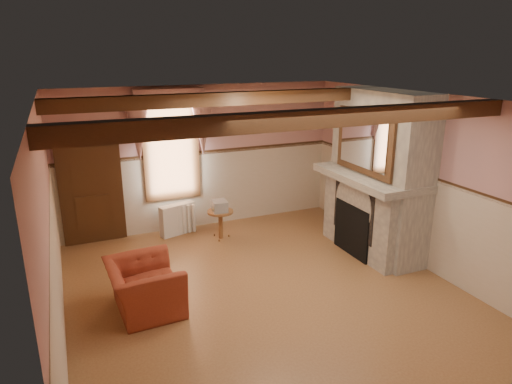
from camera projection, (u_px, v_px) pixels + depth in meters
name	position (u px, v px, depth m)	size (l,w,h in m)	color
floor	(264.00, 291.00, 6.73)	(5.50, 6.00, 0.01)	brown
ceiling	(265.00, 99.00, 5.91)	(5.50, 6.00, 0.01)	silver
wall_back	(201.00, 157.00, 8.95)	(5.50, 0.02, 2.80)	tan
wall_front	(418.00, 309.00, 3.69)	(5.50, 0.02, 2.80)	tan
wall_left	(49.00, 231.00, 5.27)	(0.02, 6.00, 2.80)	tan
wall_right	(419.00, 180.00, 7.37)	(0.02, 6.00, 2.80)	tan
wainscot	(265.00, 245.00, 6.51)	(5.50, 6.00, 1.50)	beige
chair_rail	(265.00, 195.00, 6.29)	(5.50, 6.00, 0.08)	black
firebox	(355.00, 229.00, 7.89)	(0.20, 0.95, 0.90)	black
armchair	(144.00, 287.00, 6.16)	(1.06, 0.92, 0.69)	maroon
side_table	(221.00, 224.00, 8.58)	(0.49, 0.49, 0.55)	brown
book_stack	(220.00, 206.00, 8.45)	(0.26, 0.32, 0.20)	#B7AD8C
radiator	(178.00, 219.00, 8.78)	(0.70, 0.18, 0.60)	silver
bowl	(377.00, 173.00, 7.54)	(0.37, 0.37, 0.09)	brown
mantel_clock	(344.00, 158.00, 8.37)	(0.14, 0.24, 0.20)	black
oil_lamp	(354.00, 159.00, 8.09)	(0.11, 0.11, 0.28)	#BE8135
candle_red	(385.00, 174.00, 7.35)	(0.06, 0.06, 0.16)	maroon
jar_yellow	(393.00, 178.00, 7.20)	(0.06, 0.06, 0.12)	gold
fireplace	(380.00, 174.00, 7.77)	(0.85, 2.00, 2.80)	gray
mantel	(371.00, 177.00, 7.71)	(1.05, 2.05, 0.12)	gray
overmantel_mirror	(364.00, 142.00, 7.46)	(0.06, 1.44, 1.04)	silver
door	(91.00, 187.00, 8.20)	(1.10, 0.10, 2.10)	black
window	(171.00, 148.00, 8.62)	(1.06, 0.08, 2.02)	white
window_drapes	(170.00, 116.00, 8.37)	(1.30, 0.14, 1.40)	gray
ceiling_beam_front	(312.00, 119.00, 4.88)	(5.50, 0.18, 0.20)	black
ceiling_beam_back	(233.00, 99.00, 6.99)	(5.50, 0.18, 0.20)	black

